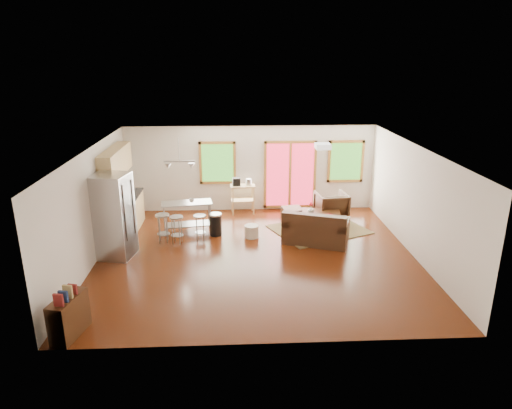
{
  "coord_description": "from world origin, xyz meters",
  "views": [
    {
      "loc": [
        -0.52,
        -9.98,
        4.58
      ],
      "look_at": [
        0.0,
        0.3,
        1.2
      ],
      "focal_mm": 32.0,
      "sensor_mm": 36.0,
      "label": 1
    }
  ],
  "objects_px": {
    "armchair": "(331,204)",
    "refrigerator": "(113,216)",
    "kitchen_cart": "(242,189)",
    "ottoman": "(292,214)",
    "rug": "(319,229)",
    "loveseat": "(316,230)",
    "island": "(187,212)",
    "coffee_table": "(321,213)"
  },
  "relations": [
    {
      "from": "coffee_table",
      "to": "kitchen_cart",
      "type": "bearing_deg",
      "value": 151.59
    },
    {
      "from": "kitchen_cart",
      "to": "ottoman",
      "type": "bearing_deg",
      "value": -25.34
    },
    {
      "from": "armchair",
      "to": "kitchen_cart",
      "type": "xyz_separation_m",
      "value": [
        -2.59,
        0.64,
        0.32
      ]
    },
    {
      "from": "rug",
      "to": "coffee_table",
      "type": "distance_m",
      "value": 0.5
    },
    {
      "from": "loveseat",
      "to": "coffee_table",
      "type": "distance_m",
      "value": 1.26
    },
    {
      "from": "loveseat",
      "to": "kitchen_cart",
      "type": "xyz_separation_m",
      "value": [
        -1.83,
        2.39,
        0.42
      ]
    },
    {
      "from": "coffee_table",
      "to": "kitchen_cart",
      "type": "xyz_separation_m",
      "value": [
        -2.19,
        1.19,
        0.4
      ]
    },
    {
      "from": "armchair",
      "to": "refrigerator",
      "type": "relative_size",
      "value": 0.44
    },
    {
      "from": "ottoman",
      "to": "loveseat",
      "type": "bearing_deg",
      "value": -77.21
    },
    {
      "from": "loveseat",
      "to": "ottoman",
      "type": "xyz_separation_m",
      "value": [
        -0.39,
        1.71,
        -0.16
      ]
    },
    {
      "from": "armchair",
      "to": "refrigerator",
      "type": "xyz_separation_m",
      "value": [
        -5.65,
        -2.33,
        0.57
      ]
    },
    {
      "from": "coffee_table",
      "to": "refrigerator",
      "type": "relative_size",
      "value": 0.56
    },
    {
      "from": "loveseat",
      "to": "armchair",
      "type": "bearing_deg",
      "value": 86.4
    },
    {
      "from": "loveseat",
      "to": "armchair",
      "type": "xyz_separation_m",
      "value": [
        0.76,
        1.76,
        0.1
      ]
    },
    {
      "from": "armchair",
      "to": "kitchen_cart",
      "type": "distance_m",
      "value": 2.69
    },
    {
      "from": "refrigerator",
      "to": "kitchen_cart",
      "type": "distance_m",
      "value": 4.27
    },
    {
      "from": "ottoman",
      "to": "coffee_table",
      "type": "bearing_deg",
      "value": -33.83
    },
    {
      "from": "ottoman",
      "to": "refrigerator",
      "type": "xyz_separation_m",
      "value": [
        -4.5,
        -2.28,
        0.82
      ]
    },
    {
      "from": "loveseat",
      "to": "ottoman",
      "type": "distance_m",
      "value": 1.76
    },
    {
      "from": "refrigerator",
      "to": "island",
      "type": "bearing_deg",
      "value": 54.4
    },
    {
      "from": "armchair",
      "to": "ottoman",
      "type": "distance_m",
      "value": 1.18
    },
    {
      "from": "coffee_table",
      "to": "refrigerator",
      "type": "height_order",
      "value": "refrigerator"
    },
    {
      "from": "loveseat",
      "to": "island",
      "type": "xyz_separation_m",
      "value": [
        -3.34,
        0.89,
        0.24
      ]
    },
    {
      "from": "armchair",
      "to": "island",
      "type": "xyz_separation_m",
      "value": [
        -4.1,
        -0.87,
        0.14
      ]
    },
    {
      "from": "coffee_table",
      "to": "refrigerator",
      "type": "distance_m",
      "value": 5.58
    },
    {
      "from": "rug",
      "to": "coffee_table",
      "type": "relative_size",
      "value": 2.12
    },
    {
      "from": "rug",
      "to": "ottoman",
      "type": "bearing_deg",
      "value": 127.51
    },
    {
      "from": "coffee_table",
      "to": "island",
      "type": "xyz_separation_m",
      "value": [
        -3.7,
        -0.32,
        0.22
      ]
    },
    {
      "from": "coffee_table",
      "to": "armchair",
      "type": "xyz_separation_m",
      "value": [
        0.4,
        0.55,
        0.08
      ]
    },
    {
      "from": "refrigerator",
      "to": "rug",
      "type": "bearing_deg",
      "value": 26.76
    },
    {
      "from": "armchair",
      "to": "ottoman",
      "type": "height_order",
      "value": "armchair"
    },
    {
      "from": "loveseat",
      "to": "coffee_table",
      "type": "height_order",
      "value": "loveseat"
    },
    {
      "from": "rug",
      "to": "loveseat",
      "type": "height_order",
      "value": "loveseat"
    },
    {
      "from": "rug",
      "to": "island",
      "type": "xyz_separation_m",
      "value": [
        -3.59,
        0.02,
        0.57
      ]
    },
    {
      "from": "island",
      "to": "kitchen_cart",
      "type": "xyz_separation_m",
      "value": [
        1.51,
        1.5,
        0.18
      ]
    },
    {
      "from": "refrigerator",
      "to": "ottoman",
      "type": "bearing_deg",
      "value": 38.0
    },
    {
      "from": "loveseat",
      "to": "coffee_table",
      "type": "xyz_separation_m",
      "value": [
        0.36,
        1.21,
        0.02
      ]
    },
    {
      "from": "rug",
      "to": "coffee_table",
      "type": "xyz_separation_m",
      "value": [
        0.1,
        0.34,
        0.35
      ]
    },
    {
      "from": "refrigerator",
      "to": "kitchen_cart",
      "type": "height_order",
      "value": "refrigerator"
    },
    {
      "from": "loveseat",
      "to": "island",
      "type": "relative_size",
      "value": 1.3
    },
    {
      "from": "ottoman",
      "to": "kitchen_cart",
      "type": "bearing_deg",
      "value": 154.66
    },
    {
      "from": "refrigerator",
      "to": "kitchen_cart",
      "type": "relative_size",
      "value": 1.81
    }
  ]
}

